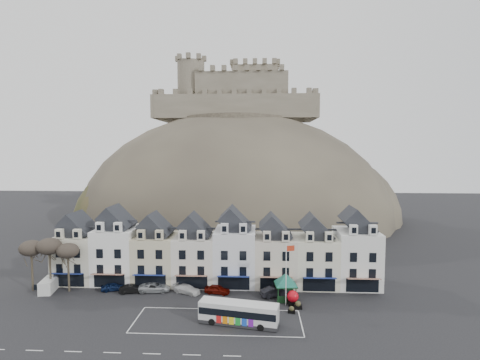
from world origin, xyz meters
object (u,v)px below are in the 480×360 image
at_px(car_white, 187,289).
at_px(car_maroon, 217,289).
at_px(bus_shelter, 286,279).
at_px(bus, 239,312).
at_px(white_van, 49,285).
at_px(car_charcoal, 275,292).
at_px(flagpole, 287,270).
at_px(car_black, 132,289).
at_px(car_navy, 113,287).
at_px(red_buoy, 293,298).
at_px(car_silver, 155,287).

distance_m(car_white, car_maroon, 4.81).
distance_m(bus_shelter, car_maroon, 11.05).
relative_size(bus, white_van, 2.28).
height_order(bus, bus_shelter, bus_shelter).
distance_m(white_van, car_charcoal, 36.22).
relative_size(flagpole, white_van, 1.96).
height_order(flagpole, car_maroon, flagpole).
xyz_separation_m(car_black, car_white, (8.76, 0.31, 0.01)).
xyz_separation_m(flagpole, car_charcoal, (-1.49, 3.02, -4.44)).
bearing_deg(flagpole, car_navy, 171.36).
bearing_deg(red_buoy, bus, -139.48).
distance_m(bus_shelter, car_white, 15.71).
bearing_deg(red_buoy, car_silver, 169.63).
relative_size(bus, car_navy, 2.81).
bearing_deg(bus_shelter, white_van, 172.30).
bearing_deg(car_black, white_van, 78.66).
relative_size(red_buoy, car_silver, 0.43).
distance_m(bus_shelter, car_silver, 20.99).
bearing_deg(car_charcoal, car_maroon, 67.05).
relative_size(car_navy, car_charcoal, 0.82).
distance_m(car_black, car_white, 8.77).
distance_m(bus, car_silver, 17.54).
bearing_deg(car_black, bus_shelter, -104.54).
height_order(bus_shelter, car_charcoal, bus_shelter).
relative_size(car_white, car_maroon, 1.12).
relative_size(red_buoy, car_navy, 0.56).
xyz_separation_m(bus, car_silver, (-14.06, 10.46, -0.93)).
bearing_deg(car_black, car_maroon, -99.37).
height_order(bus, flagpole, flagpole).
bearing_deg(car_charcoal, car_white, 69.21).
height_order(flagpole, car_black, flagpole).
height_order(bus, car_maroon, bus).
height_order(flagpole, car_white, flagpole).
distance_m(car_silver, car_charcoal, 19.27).
relative_size(red_buoy, flagpole, 0.23).
height_order(car_navy, car_black, same).
bearing_deg(flagpole, bus, -136.44).
relative_size(red_buoy, car_black, 0.54).
height_order(bus, car_navy, bus).
bearing_deg(bus_shelter, car_silver, 168.61).
distance_m(flagpole, car_navy, 28.17).
xyz_separation_m(bus, car_navy, (-20.82, 10.52, -0.97)).
bearing_deg(red_buoy, car_maroon, 162.36).
bearing_deg(bus_shelter, red_buoy, -68.32).
height_order(white_van, car_charcoal, white_van).
height_order(bus_shelter, car_navy, bus_shelter).
bearing_deg(car_maroon, car_charcoal, -83.33).
xyz_separation_m(car_black, car_silver, (3.44, 0.72, 0.05)).
height_order(car_maroon, car_charcoal, car_charcoal).
relative_size(bus, car_maroon, 2.65).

